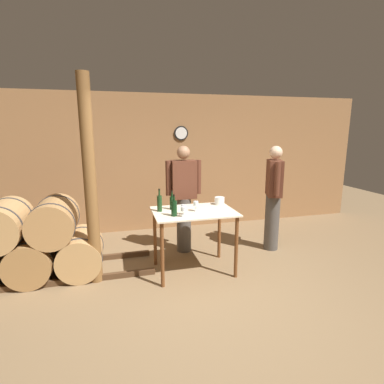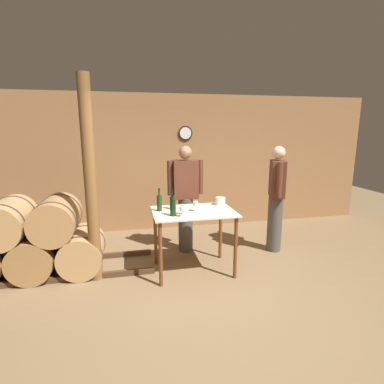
{
  "view_description": "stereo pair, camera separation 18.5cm",
  "coord_description": "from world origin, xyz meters",
  "px_view_note": "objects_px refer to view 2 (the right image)",
  "views": [
    {
      "loc": [
        -1.14,
        -3.02,
        2.03
      ],
      "look_at": [
        -0.08,
        0.99,
        1.15
      ],
      "focal_mm": 28.0,
      "sensor_mm": 36.0,
      "label": 1
    },
    {
      "loc": [
        -0.96,
        -3.06,
        2.03
      ],
      "look_at": [
        -0.08,
        0.99,
        1.15
      ],
      "focal_mm": 28.0,
      "sensor_mm": 36.0,
      "label": 2
    }
  ],
  "objects_px": {
    "wooden_post": "(90,182)",
    "wine_glass_near_right": "(196,204)",
    "person_visitor_with_scarf": "(276,197)",
    "person_host": "(185,197)",
    "wine_bottle_center": "(172,202)",
    "wine_bottle_left": "(173,208)",
    "wine_glass_near_center": "(183,207)",
    "wine_bottle_far_left": "(159,202)",
    "wine_glass_near_left": "(182,209)",
    "ice_bucket": "(220,201)"
  },
  "relations": [
    {
      "from": "wooden_post",
      "to": "wine_glass_near_right",
      "type": "bearing_deg",
      "value": -3.2
    },
    {
      "from": "wooden_post",
      "to": "person_visitor_with_scarf",
      "type": "height_order",
      "value": "wooden_post"
    },
    {
      "from": "wine_glass_near_right",
      "to": "person_host",
      "type": "relative_size",
      "value": 0.08
    },
    {
      "from": "wooden_post",
      "to": "wine_bottle_center",
      "type": "relative_size",
      "value": 9.97
    },
    {
      "from": "wooden_post",
      "to": "wine_bottle_left",
      "type": "relative_size",
      "value": 9.36
    },
    {
      "from": "wooden_post",
      "to": "wine_glass_near_center",
      "type": "bearing_deg",
      "value": -9.44
    },
    {
      "from": "wine_bottle_far_left",
      "to": "person_visitor_with_scarf",
      "type": "distance_m",
      "value": 2.0
    },
    {
      "from": "wine_bottle_center",
      "to": "person_visitor_with_scarf",
      "type": "xyz_separation_m",
      "value": [
        1.77,
        0.29,
        -0.07
      ]
    },
    {
      "from": "wine_glass_near_left",
      "to": "ice_bucket",
      "type": "relative_size",
      "value": 0.92
    },
    {
      "from": "wine_bottle_far_left",
      "to": "ice_bucket",
      "type": "bearing_deg",
      "value": 8.75
    },
    {
      "from": "wine_bottle_far_left",
      "to": "wine_bottle_center",
      "type": "bearing_deg",
      "value": 16.23
    },
    {
      "from": "wooden_post",
      "to": "wine_glass_near_center",
      "type": "xyz_separation_m",
      "value": [
        1.18,
        -0.2,
        -0.35
      ]
    },
    {
      "from": "wine_bottle_center",
      "to": "wine_glass_near_left",
      "type": "distance_m",
      "value": 0.41
    },
    {
      "from": "wine_glass_near_center",
      "to": "wine_glass_near_right",
      "type": "bearing_deg",
      "value": 30.2
    },
    {
      "from": "wine_bottle_left",
      "to": "person_host",
      "type": "height_order",
      "value": "person_host"
    },
    {
      "from": "wooden_post",
      "to": "person_visitor_with_scarf",
      "type": "xyz_separation_m",
      "value": [
        2.85,
        0.39,
        -0.42
      ]
    },
    {
      "from": "wine_glass_near_right",
      "to": "wine_glass_near_left",
      "type": "bearing_deg",
      "value": -135.73
    },
    {
      "from": "person_host",
      "to": "ice_bucket",
      "type": "bearing_deg",
      "value": -49.11
    },
    {
      "from": "wine_glass_near_left",
      "to": "wine_bottle_far_left",
      "type": "bearing_deg",
      "value": 126.8
    },
    {
      "from": "wine_glass_near_left",
      "to": "wine_glass_near_right",
      "type": "xyz_separation_m",
      "value": [
        0.23,
        0.22,
        0.0
      ]
    },
    {
      "from": "wine_bottle_left",
      "to": "wine_bottle_center",
      "type": "distance_m",
      "value": 0.33
    },
    {
      "from": "wine_glass_near_right",
      "to": "wooden_post",
      "type": "bearing_deg",
      "value": 176.8
    },
    {
      "from": "wine_glass_near_center",
      "to": "wine_glass_near_right",
      "type": "relative_size",
      "value": 0.94
    },
    {
      "from": "wine_bottle_far_left",
      "to": "wine_glass_near_right",
      "type": "distance_m",
      "value": 0.5
    },
    {
      "from": "ice_bucket",
      "to": "wine_glass_near_center",
      "type": "bearing_deg",
      "value": -149.4
    },
    {
      "from": "person_host",
      "to": "person_visitor_with_scarf",
      "type": "xyz_separation_m",
      "value": [
        1.47,
        -0.3,
        -0.0
      ]
    },
    {
      "from": "wine_bottle_center",
      "to": "ice_bucket",
      "type": "distance_m",
      "value": 0.75
    },
    {
      "from": "wooden_post",
      "to": "ice_bucket",
      "type": "xyz_separation_m",
      "value": [
        1.83,
        0.19,
        -0.39
      ]
    },
    {
      "from": "ice_bucket",
      "to": "person_host",
      "type": "relative_size",
      "value": 0.08
    },
    {
      "from": "wine_bottle_far_left",
      "to": "wine_glass_near_right",
      "type": "height_order",
      "value": "wine_bottle_far_left"
    },
    {
      "from": "wine_glass_near_left",
      "to": "person_visitor_with_scarf",
      "type": "height_order",
      "value": "person_visitor_with_scarf"
    },
    {
      "from": "wooden_post",
      "to": "wine_bottle_center",
      "type": "xyz_separation_m",
      "value": [
        1.08,
        0.1,
        -0.34
      ]
    },
    {
      "from": "wine_bottle_left",
      "to": "wine_glass_near_center",
      "type": "xyz_separation_m",
      "value": [
        0.14,
        0.04,
        -0.01
      ]
    },
    {
      "from": "wooden_post",
      "to": "wine_glass_near_right",
      "type": "xyz_separation_m",
      "value": [
        1.38,
        -0.08,
        -0.34
      ]
    },
    {
      "from": "wine_bottle_far_left",
      "to": "person_host",
      "type": "xyz_separation_m",
      "value": [
        0.5,
        0.65,
        -0.09
      ]
    },
    {
      "from": "wine_bottle_left",
      "to": "wine_glass_near_left",
      "type": "distance_m",
      "value": 0.13
    },
    {
      "from": "person_visitor_with_scarf",
      "to": "ice_bucket",
      "type": "bearing_deg",
      "value": -168.68
    },
    {
      "from": "wine_bottle_left",
      "to": "wine_bottle_center",
      "type": "height_order",
      "value": "wine_bottle_left"
    },
    {
      "from": "wine_bottle_far_left",
      "to": "wooden_post",
      "type": "bearing_deg",
      "value": -177.15
    },
    {
      "from": "wine_bottle_center",
      "to": "wine_glass_near_right",
      "type": "xyz_separation_m",
      "value": [
        0.3,
        -0.18,
        0.0
      ]
    },
    {
      "from": "wine_glass_near_left",
      "to": "wine_bottle_left",
      "type": "bearing_deg",
      "value": 147.58
    },
    {
      "from": "wine_glass_near_right",
      "to": "person_host",
      "type": "bearing_deg",
      "value": 89.44
    },
    {
      "from": "wine_bottle_center",
      "to": "wine_glass_near_center",
      "type": "distance_m",
      "value": 0.31
    },
    {
      "from": "wine_bottle_left",
      "to": "wooden_post",
      "type": "bearing_deg",
      "value": 167.41
    },
    {
      "from": "wine_glass_near_left",
      "to": "ice_bucket",
      "type": "bearing_deg",
      "value": 35.94
    },
    {
      "from": "wine_bottle_far_left",
      "to": "wine_glass_near_center",
      "type": "relative_size",
      "value": 2.38
    },
    {
      "from": "wooden_post",
      "to": "wine_bottle_left",
      "type": "height_order",
      "value": "wooden_post"
    },
    {
      "from": "wine_bottle_far_left",
      "to": "person_visitor_with_scarf",
      "type": "height_order",
      "value": "person_visitor_with_scarf"
    },
    {
      "from": "wine_glass_near_center",
      "to": "person_visitor_with_scarf",
      "type": "height_order",
      "value": "person_visitor_with_scarf"
    },
    {
      "from": "person_host",
      "to": "wine_glass_near_left",
      "type": "bearing_deg",
      "value": -103.44
    }
  ]
}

